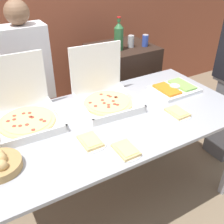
{
  "coord_description": "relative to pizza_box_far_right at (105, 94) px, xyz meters",
  "views": [
    {
      "loc": [
        -0.82,
        -1.41,
        1.97
      ],
      "look_at": [
        0.0,
        0.0,
        0.96
      ],
      "focal_mm": 42.0,
      "sensor_mm": 36.0,
      "label": 1
    }
  ],
  "objects": [
    {
      "name": "brick_wall_behind",
      "position": [
        -0.06,
        1.48,
        0.41
      ],
      "size": [
        10.0,
        0.06,
        2.8
      ],
      "color": "#9E5138",
      "rests_on": "ground_plane"
    },
    {
      "name": "paper_plate_front_left",
      "position": [
        -0.18,
        -0.6,
        -0.07
      ],
      "size": [
        0.2,
        0.2,
        0.03
      ],
      "color": "white",
      "rests_on": "buffet_table"
    },
    {
      "name": "ground_plane",
      "position": [
        -0.06,
        -0.22,
        -0.99
      ],
      "size": [
        16.0,
        16.0,
        0.0
      ],
      "primitive_type": "plane",
      "color": "#847056"
    },
    {
      "name": "pizza_box_near_right",
      "position": [
        -0.63,
        0.06,
        0.0
      ],
      "size": [
        0.46,
        0.48,
        0.45
      ],
      "rotation": [
        0.0,
        0.0,
        -0.03
      ],
      "color": "white",
      "rests_on": "buffet_table"
    },
    {
      "name": "person_guest_cap",
      "position": [
        -0.45,
        0.61,
        -0.13
      ],
      "size": [
        0.4,
        0.22,
        1.65
      ],
      "rotation": [
        0.0,
        0.0,
        3.14
      ],
      "color": "black",
      "rests_on": "ground_plane"
    },
    {
      "name": "veggie_tray",
      "position": [
        0.63,
        -0.12,
        -0.06
      ],
      "size": [
        0.39,
        0.3,
        0.05
      ],
      "color": "white",
      "rests_on": "buffet_table"
    },
    {
      "name": "paper_plate_front_center",
      "position": [
        0.39,
        -0.43,
        -0.07
      ],
      "size": [
        0.21,
        0.21,
        0.03
      ],
      "color": "white",
      "rests_on": "buffet_table"
    },
    {
      "name": "paper_plate_front_right",
      "position": [
        -0.33,
        -0.41,
        -0.07
      ],
      "size": [
        0.22,
        0.22,
        0.03
      ],
      "color": "white",
      "rests_on": "buffet_table"
    },
    {
      "name": "buffet_table",
      "position": [
        -0.06,
        -0.22,
        -0.18
      ],
      "size": [
        2.01,
        1.0,
        0.91
      ],
      "color": "#A8AAB2",
      "rests_on": "ground_plane"
    },
    {
      "name": "pizza_box_far_right",
      "position": [
        0.0,
        0.0,
        0.0
      ],
      "size": [
        0.47,
        0.49,
        0.44
      ],
      "rotation": [
        0.0,
        0.0,
        -0.07
      ],
      "color": "white",
      "rests_on": "buffet_table"
    },
    {
      "name": "soda_bottle",
      "position": [
        0.52,
        0.64,
        0.24
      ],
      "size": [
        0.1,
        0.1,
        0.33
      ],
      "color": "#2D6638",
      "rests_on": "sideboard_podium"
    },
    {
      "name": "soda_can_silver",
      "position": [
        0.68,
        0.65,
        0.16
      ],
      "size": [
        0.07,
        0.07,
        0.12
      ],
      "color": "silver",
      "rests_on": "sideboard_podium"
    },
    {
      "name": "soda_can_colored",
      "position": [
        0.82,
        0.6,
        0.16
      ],
      "size": [
        0.07,
        0.07,
        0.12
      ],
      "color": "#334CB2",
      "rests_on": "sideboard_podium"
    },
    {
      "name": "sideboard_podium",
      "position": [
        0.61,
        0.72,
        -0.45
      ],
      "size": [
        0.67,
        0.6,
        1.08
      ],
      "color": "black",
      "rests_on": "ground_plane"
    }
  ]
}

